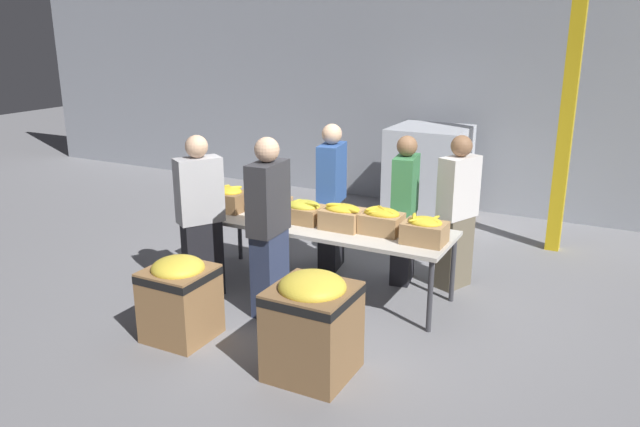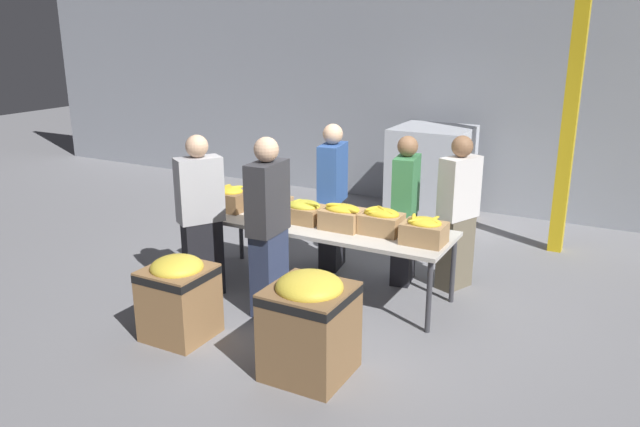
{
  "view_description": "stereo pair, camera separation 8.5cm",
  "coord_description": "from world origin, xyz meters",
  "px_view_note": "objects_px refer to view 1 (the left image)",
  "views": [
    {
      "loc": [
        2.8,
        -5.44,
        2.72
      ],
      "look_at": [
        0.02,
        -0.08,
        0.88
      ],
      "focal_mm": 35.0,
      "sensor_mm": 36.0,
      "label": 1
    },
    {
      "loc": [
        2.87,
        -5.4,
        2.72
      ],
      "look_at": [
        0.02,
        -0.08,
        0.88
      ],
      "focal_mm": 35.0,
      "sensor_mm": 36.0,
      "label": 2
    }
  ],
  "objects_px": {
    "banana_box_2": "(304,211)",
    "support_pillar": "(570,88)",
    "volunteer_0": "(404,211)",
    "donation_bin_1": "(312,322)",
    "banana_box_1": "(271,203)",
    "banana_box_3": "(342,216)",
    "volunteer_4": "(332,198)",
    "donation_bin_0": "(180,296)",
    "volunteer_3": "(201,218)",
    "pallet_stack_0": "(428,176)",
    "volunteer_2": "(457,214)",
    "sorting_table": "(322,228)",
    "banana_box_0": "(228,198)",
    "banana_box_4": "(382,220)",
    "banana_box_5": "(425,230)",
    "volunteer_1": "(269,229)"
  },
  "relations": [
    {
      "from": "volunteer_1",
      "to": "sorting_table",
      "type": "bearing_deg",
      "value": -19.23
    },
    {
      "from": "volunteer_0",
      "to": "sorting_table",
      "type": "bearing_deg",
      "value": -54.7
    },
    {
      "from": "banana_box_3",
      "to": "donation_bin_1",
      "type": "bearing_deg",
      "value": -73.35
    },
    {
      "from": "volunteer_1",
      "to": "volunteer_4",
      "type": "height_order",
      "value": "volunteer_1"
    },
    {
      "from": "pallet_stack_0",
      "to": "donation_bin_1",
      "type": "bearing_deg",
      "value": -83.76
    },
    {
      "from": "banana_box_1",
      "to": "volunteer_2",
      "type": "distance_m",
      "value": 1.98
    },
    {
      "from": "volunteer_3",
      "to": "pallet_stack_0",
      "type": "distance_m",
      "value": 3.75
    },
    {
      "from": "sorting_table",
      "to": "banana_box_0",
      "type": "height_order",
      "value": "banana_box_0"
    },
    {
      "from": "banana_box_0",
      "to": "banana_box_4",
      "type": "bearing_deg",
      "value": 1.38
    },
    {
      "from": "sorting_table",
      "to": "banana_box_2",
      "type": "height_order",
      "value": "banana_box_2"
    },
    {
      "from": "banana_box_1",
      "to": "volunteer_2",
      "type": "bearing_deg",
      "value": 20.77
    },
    {
      "from": "volunteer_0",
      "to": "donation_bin_1",
      "type": "height_order",
      "value": "volunteer_0"
    },
    {
      "from": "sorting_table",
      "to": "support_pillar",
      "type": "distance_m",
      "value": 3.44
    },
    {
      "from": "sorting_table",
      "to": "banana_box_0",
      "type": "bearing_deg",
      "value": -178.3
    },
    {
      "from": "banana_box_4",
      "to": "banana_box_1",
      "type": "bearing_deg",
      "value": 177.86
    },
    {
      "from": "banana_box_4",
      "to": "volunteer_4",
      "type": "height_order",
      "value": "volunteer_4"
    },
    {
      "from": "banana_box_0",
      "to": "banana_box_1",
      "type": "height_order",
      "value": "banana_box_0"
    },
    {
      "from": "donation_bin_0",
      "to": "volunteer_4",
      "type": "bearing_deg",
      "value": 78.47
    },
    {
      "from": "banana_box_4",
      "to": "donation_bin_1",
      "type": "relative_size",
      "value": 0.46
    },
    {
      "from": "volunteer_2",
      "to": "donation_bin_1",
      "type": "distance_m",
      "value": 2.34
    },
    {
      "from": "volunteer_2",
      "to": "volunteer_3",
      "type": "relative_size",
      "value": 0.98
    },
    {
      "from": "banana_box_5",
      "to": "support_pillar",
      "type": "bearing_deg",
      "value": 71.08
    },
    {
      "from": "volunteer_3",
      "to": "volunteer_4",
      "type": "bearing_deg",
      "value": -0.25
    },
    {
      "from": "banana_box_2",
      "to": "volunteer_0",
      "type": "height_order",
      "value": "volunteer_0"
    },
    {
      "from": "volunteer_2",
      "to": "banana_box_1",
      "type": "bearing_deg",
      "value": -45.96
    },
    {
      "from": "volunteer_0",
      "to": "support_pillar",
      "type": "bearing_deg",
      "value": 135.62
    },
    {
      "from": "banana_box_2",
      "to": "volunteer_3",
      "type": "xyz_separation_m",
      "value": [
        -0.84,
        -0.64,
        -0.02
      ]
    },
    {
      "from": "banana_box_0",
      "to": "volunteer_4",
      "type": "relative_size",
      "value": 0.24
    },
    {
      "from": "banana_box_5",
      "to": "volunteer_3",
      "type": "height_order",
      "value": "volunteer_3"
    },
    {
      "from": "volunteer_4",
      "to": "volunteer_3",
      "type": "bearing_deg",
      "value": -41.79
    },
    {
      "from": "banana_box_0",
      "to": "banana_box_5",
      "type": "xyz_separation_m",
      "value": [
        2.26,
        -0.04,
        -0.01
      ]
    },
    {
      "from": "sorting_table",
      "to": "banana_box_2",
      "type": "relative_size",
      "value": 6.55
    },
    {
      "from": "banana_box_3",
      "to": "volunteer_4",
      "type": "relative_size",
      "value": 0.25
    },
    {
      "from": "banana_box_1",
      "to": "banana_box_2",
      "type": "height_order",
      "value": "banana_box_1"
    },
    {
      "from": "volunteer_4",
      "to": "pallet_stack_0",
      "type": "bearing_deg",
      "value": 160.06
    },
    {
      "from": "banana_box_1",
      "to": "banana_box_3",
      "type": "relative_size",
      "value": 0.94
    },
    {
      "from": "banana_box_4",
      "to": "volunteer_4",
      "type": "distance_m",
      "value": 1.07
    },
    {
      "from": "banana_box_1",
      "to": "banana_box_3",
      "type": "height_order",
      "value": "banana_box_3"
    },
    {
      "from": "banana_box_2",
      "to": "support_pillar",
      "type": "bearing_deg",
      "value": 48.67
    },
    {
      "from": "donation_bin_0",
      "to": "pallet_stack_0",
      "type": "xyz_separation_m",
      "value": [
        0.86,
        4.37,
        0.26
      ]
    },
    {
      "from": "banana_box_2",
      "to": "support_pillar",
      "type": "height_order",
      "value": "support_pillar"
    },
    {
      "from": "sorting_table",
      "to": "volunteer_3",
      "type": "relative_size",
      "value": 1.61
    },
    {
      "from": "banana_box_5",
      "to": "donation_bin_0",
      "type": "relative_size",
      "value": 0.52
    },
    {
      "from": "banana_box_5",
      "to": "pallet_stack_0",
      "type": "relative_size",
      "value": 0.29
    },
    {
      "from": "banana_box_5",
      "to": "support_pillar",
      "type": "relative_size",
      "value": 0.1
    },
    {
      "from": "pallet_stack_0",
      "to": "volunteer_3",
      "type": "bearing_deg",
      "value": -109.56
    },
    {
      "from": "banana_box_0",
      "to": "banana_box_4",
      "type": "height_order",
      "value": "banana_box_0"
    },
    {
      "from": "banana_box_1",
      "to": "banana_box_4",
      "type": "bearing_deg",
      "value": -2.14
    },
    {
      "from": "volunteer_4",
      "to": "donation_bin_0",
      "type": "height_order",
      "value": "volunteer_4"
    },
    {
      "from": "support_pillar",
      "to": "banana_box_0",
      "type": "bearing_deg",
      "value": -141.35
    }
  ]
}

